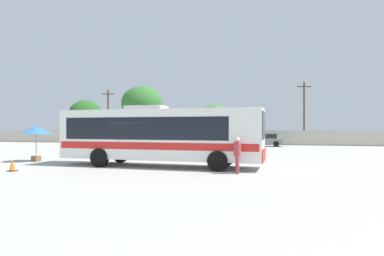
% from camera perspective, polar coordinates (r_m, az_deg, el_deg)
% --- Properties ---
extents(ground_plane, '(300.00, 300.00, 0.00)m').
position_cam_1_polar(ground_plane, '(28.71, -1.80, -4.29)').
color(ground_plane, '#A3A099').
extents(perimeter_wall, '(80.00, 0.30, 1.84)m').
position_cam_1_polar(perimeter_wall, '(42.84, 3.16, -1.59)').
color(perimeter_wall, '#B2AD9E').
rests_on(perimeter_wall, ground_plane).
extents(coach_bus_white_red, '(11.62, 3.15, 3.44)m').
position_cam_1_polar(coach_bus_white_red, '(18.75, -5.88, -1.02)').
color(coach_bus_white_red, white).
rests_on(coach_bus_white_red, ground_plane).
extents(attendant_by_bus_door, '(0.43, 0.43, 1.74)m').
position_cam_1_polar(attendant_by_bus_door, '(15.86, 7.88, -4.32)').
color(attendant_by_bus_door, '#99383D').
rests_on(attendant_by_bus_door, ground_plane).
extents(vendor_umbrella_near_gate_blue, '(1.86, 1.86, 2.30)m').
position_cam_1_polar(vendor_umbrella_near_gate_blue, '(23.53, -25.44, -0.48)').
color(vendor_umbrella_near_gate_blue, gray).
rests_on(vendor_umbrella_near_gate_blue, ground_plane).
extents(parked_car_leftmost_white, '(4.44, 2.09, 1.48)m').
position_cam_1_polar(parked_car_leftmost_white, '(43.68, -14.19, -1.74)').
color(parked_car_leftmost_white, silver).
rests_on(parked_car_leftmost_white, ground_plane).
extents(parked_car_second_silver, '(4.20, 2.20, 1.49)m').
position_cam_1_polar(parked_car_second_silver, '(41.33, -6.78, -1.84)').
color(parked_car_second_silver, '#B7BABF').
rests_on(parked_car_second_silver, ground_plane).
extents(parked_car_third_maroon, '(4.71, 2.28, 1.47)m').
position_cam_1_polar(parked_car_third_maroon, '(39.70, 3.77, -1.93)').
color(parked_car_third_maroon, maroon).
rests_on(parked_car_third_maroon, ground_plane).
extents(parked_car_rightmost_grey, '(4.21, 2.08, 1.45)m').
position_cam_1_polar(parked_car_rightmost_grey, '(39.03, 12.60, -1.98)').
color(parked_car_rightmost_grey, slate).
rests_on(parked_car_rightmost_grey, ground_plane).
extents(utility_pole_near, '(1.79, 0.45, 8.14)m').
position_cam_1_polar(utility_pole_near, '(45.46, 18.89, 2.70)').
color(utility_pole_near, '#4C3823').
rests_on(utility_pole_near, ground_plane).
extents(utility_pole_far, '(1.80, 0.26, 7.70)m').
position_cam_1_polar(utility_pole_far, '(49.79, -14.36, 2.22)').
color(utility_pole_far, '#4C3823').
rests_on(utility_pole_far, ground_plane).
extents(roadside_tree_left, '(5.04, 5.04, 6.42)m').
position_cam_1_polar(roadside_tree_left, '(53.96, -17.98, 2.31)').
color(roadside_tree_left, brown).
rests_on(roadside_tree_left, ground_plane).
extents(roadside_tree_midleft, '(5.94, 5.94, 8.21)m').
position_cam_1_polar(roadside_tree_midleft, '(48.42, -8.68, 4.24)').
color(roadside_tree_midleft, brown).
rests_on(roadside_tree_midleft, ground_plane).
extents(roadside_tree_midright, '(4.13, 4.13, 5.50)m').
position_cam_1_polar(roadside_tree_midright, '(48.26, 3.82, 1.94)').
color(roadside_tree_midright, brown).
rests_on(roadside_tree_midright, ground_plane).
extents(traffic_cone_on_apron, '(0.36, 0.36, 0.64)m').
position_cam_1_polar(traffic_cone_on_apron, '(18.95, -28.73, -5.66)').
color(traffic_cone_on_apron, black).
rests_on(traffic_cone_on_apron, ground_plane).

